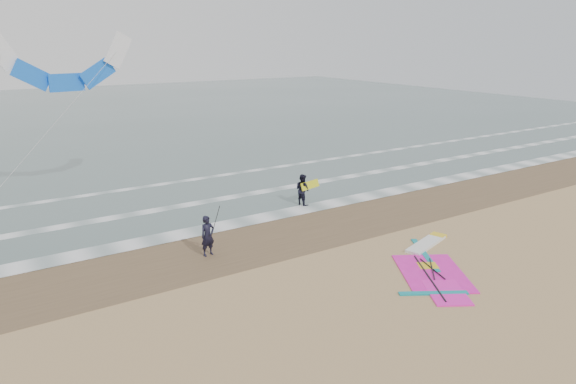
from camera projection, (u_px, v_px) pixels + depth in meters
ground at (379, 285)px, 17.68m from camera, size 120.00×120.00×0.00m
sea_water at (84, 117)px, 56.55m from camera, size 120.00×80.00×0.02m
wet_sand_band at (287, 232)px, 22.54m from camera, size 120.00×5.00×0.01m
foam_waterline at (240, 205)px, 26.13m from camera, size 120.00×9.15×0.02m
windsurf_rig at (432, 264)px, 19.25m from camera, size 5.44×5.15×0.13m
person_standing at (208, 236)px, 19.94m from camera, size 0.64×0.47×1.62m
person_walking at (302, 190)px, 26.10m from camera, size 0.76×0.89×1.62m
held_pole at (214, 225)px, 19.99m from camera, size 0.17×0.86×1.82m
carried_kiteboard at (310, 185)px, 26.17m from camera, size 1.30×0.51×0.39m
surf_kite at (65, 67)px, 25.03m from camera, size 8.51×4.77×7.51m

